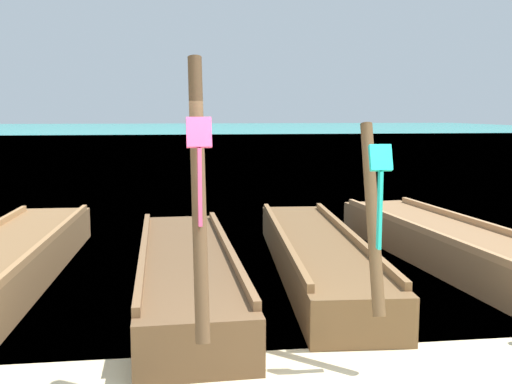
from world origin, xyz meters
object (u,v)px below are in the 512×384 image
Objects in this scene: longtail_boat_blue_ribbon at (458,248)px; longtail_boat_orange_ribbon at (2,268)px; longtail_boat_pink_ribbon at (186,271)px; longtail_boat_turquoise_ribbon at (316,255)px.

longtail_boat_orange_ribbon is at bearing -177.62° from longtail_boat_blue_ribbon.
longtail_boat_pink_ribbon is 4.30m from longtail_boat_blue_ribbon.
longtail_boat_pink_ribbon is (2.49, -0.52, 0.00)m from longtail_boat_orange_ribbon.
longtail_boat_blue_ribbon is (6.72, 0.28, -0.00)m from longtail_boat_orange_ribbon.
longtail_boat_turquoise_ribbon is 2.29m from longtail_boat_blue_ribbon.
longtail_boat_orange_ribbon is 6.73m from longtail_boat_blue_ribbon.
longtail_boat_orange_ribbon is 1.24× the size of longtail_boat_pink_ribbon.
longtail_boat_orange_ribbon is at bearing -177.39° from longtail_boat_turquoise_ribbon.
longtail_boat_blue_ribbon reaches higher than longtail_boat_orange_ribbon.
longtail_boat_orange_ribbon is 4.44m from longtail_boat_turquoise_ribbon.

